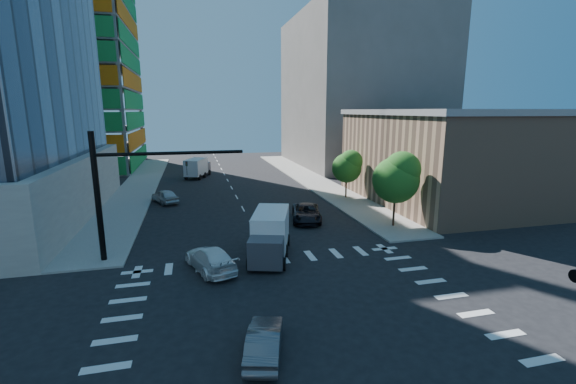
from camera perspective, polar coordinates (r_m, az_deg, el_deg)
name	(u,v)px	position (r m, az deg, el deg)	size (l,w,h in m)	color
ground	(307,326)	(20.21, 2.77, -19.25)	(160.00, 160.00, 0.00)	black
road_markings	(307,326)	(20.20, 2.77, -19.24)	(20.00, 20.00, 0.01)	silver
sidewalk_ne	(309,179)	(60.09, 3.19, 2.01)	(5.00, 60.00, 0.15)	gray
sidewalk_nw	(139,186)	(57.94, -21.16, 0.83)	(5.00, 60.00, 0.15)	gray
construction_building	(52,27)	(82.78, -31.59, 20.15)	(25.16, 34.50, 70.60)	slate
commercial_building	(458,156)	(49.14, 23.90, 4.94)	(20.50, 22.50, 10.60)	#A47A5F
bg_building_ne	(359,92)	(78.46, 10.43, 14.38)	(24.00, 30.00, 28.00)	#5F5A55
signal_mast_nw	(120,184)	(28.88, -23.62, 1.04)	(10.20, 0.40, 9.00)	black
tree_south	(398,177)	(35.67, 15.95, 2.19)	(4.16, 4.16, 6.82)	#382316
tree_north	(348,166)	(46.54, 8.89, 3.83)	(3.54, 3.52, 5.78)	#382316
car_nb_far	(306,213)	(37.22, 2.74, -3.10)	(2.63, 5.70, 1.58)	black
car_sb_near	(210,259)	(26.57, -11.42, -9.66)	(2.17, 5.35, 1.55)	white
car_sb_mid	(165,196)	(46.55, -17.77, -0.60)	(1.86, 4.63, 1.58)	#ACB0B4
car_sb_cross	(264,341)	(17.93, -3.51, -21.17)	(1.42, 4.08, 1.35)	#56575C
box_truck_near	(270,239)	(27.97, -2.74, -6.93)	(4.28, 6.58, 3.19)	black
box_truck_far	(198,169)	(63.07, -13.17, 3.36)	(4.35, 6.30, 3.04)	black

